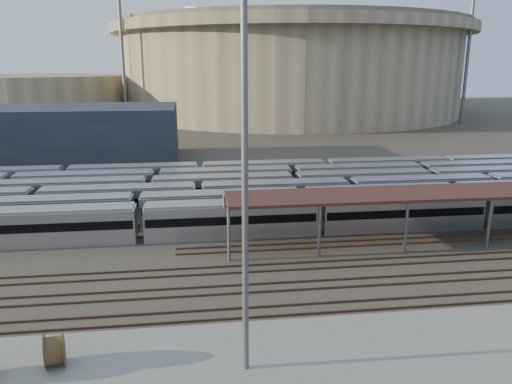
{
  "coord_description": "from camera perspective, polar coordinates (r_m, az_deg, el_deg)",
  "views": [
    {
      "loc": [
        -11.11,
        -42.06,
        17.92
      ],
      "look_at": [
        -4.08,
        12.0,
        3.73
      ],
      "focal_mm": 35.0,
      "sensor_mm": 36.0,
      "label": 1
    }
  ],
  "objects": [
    {
      "name": "floodlight_3",
      "position": [
        202.08,
        -7.36,
        15.24
      ],
      "size": [
        4.0,
        1.0,
        38.4
      ],
      "color": "slate",
      "rests_on": "ground"
    },
    {
      "name": "service_building",
      "position": [
        100.78,
        -21.19,
        6.24
      ],
      "size": [
        42.0,
        20.0,
        10.0
      ],
      "primitive_type": "cube",
      "color": "#1E232D",
      "rests_on": "ground"
    },
    {
      "name": "floodlight_2",
      "position": [
        163.6,
        23.08,
        14.42
      ],
      "size": [
        4.0,
        1.0,
        38.4
      ],
      "color": "slate",
      "rests_on": "ground"
    },
    {
      "name": "secondary_arena",
      "position": [
        179.2,
        -23.6,
        9.9
      ],
      "size": [
        56.0,
        56.0,
        14.0
      ],
      "primitive_type": "cylinder",
      "color": "gray",
      "rests_on": "ground"
    },
    {
      "name": "ground",
      "position": [
        47.04,
        6.89,
        -7.91
      ],
      "size": [
        420.0,
        420.0,
        0.0
      ],
      "primitive_type": "plane",
      "color": "#383026",
      "rests_on": "ground"
    },
    {
      "name": "stadium",
      "position": [
        185.61,
        3.92,
        14.1
      ],
      "size": [
        124.0,
        124.0,
        32.5
      ],
      "color": "gray",
      "rests_on": "ground"
    },
    {
      "name": "empty_tracks",
      "position": [
        42.6,
        8.56,
        -10.33
      ],
      "size": [
        170.0,
        9.62,
        0.18
      ],
      "color": "#4C3323",
      "rests_on": "ground"
    },
    {
      "name": "yard_light_pole",
      "position": [
        27.15,
        -1.27,
        -0.2
      ],
      "size": [
        0.82,
        0.36,
        21.41
      ],
      "color": "slate",
      "rests_on": "apron"
    },
    {
      "name": "apron",
      "position": [
        32.97,
        4.7,
        -18.18
      ],
      "size": [
        50.0,
        9.0,
        0.2
      ],
      "primitive_type": "cube",
      "color": "gray",
      "rests_on": "ground"
    },
    {
      "name": "cable_reel_west",
      "position": [
        33.57,
        -22.04,
        -16.43
      ],
      "size": [
        1.57,
        2.23,
        2.02
      ],
      "primitive_type": "cylinder",
      "rotation": [
        0.0,
        1.57,
        0.24
      ],
      "color": "brown",
      "rests_on": "apron"
    },
    {
      "name": "floodlight_0",
      "position": [
        153.25,
        -15.03,
        15.13
      ],
      "size": [
        4.0,
        1.0,
        38.4
      ],
      "color": "slate",
      "rests_on": "ground"
    },
    {
      "name": "subway_trains",
      "position": [
        64.52,
        6.61,
        0.02
      ],
      "size": [
        119.34,
        23.9,
        3.6
      ],
      "color": "#ACACB1",
      "rests_on": "ground"
    }
  ]
}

